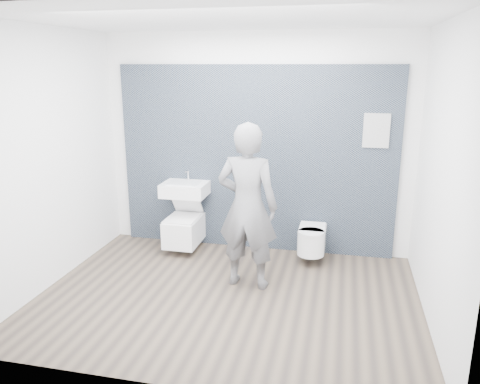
% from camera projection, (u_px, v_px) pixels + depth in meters
% --- Properties ---
extents(ground, '(4.00, 4.00, 0.00)m').
position_uv_depth(ground, '(228.00, 297.00, 4.99)').
color(ground, brown).
rests_on(ground, ground).
extents(room_shell, '(4.00, 4.00, 4.00)m').
position_uv_depth(room_shell, '(226.00, 134.00, 4.53)').
color(room_shell, silver).
rests_on(room_shell, ground).
extents(tile_wall, '(3.60, 0.06, 2.40)m').
position_uv_depth(tile_wall, '(254.00, 246.00, 6.38)').
color(tile_wall, black).
rests_on(tile_wall, ground).
extents(washbasin, '(0.58, 0.43, 0.43)m').
position_uv_depth(washbasin, '(185.00, 189.00, 6.11)').
color(washbasin, white).
rests_on(washbasin, ground).
extents(toilet_square, '(0.41, 0.60, 0.73)m').
position_uv_depth(toilet_square, '(184.00, 229.00, 6.18)').
color(toilet_square, white).
rests_on(toilet_square, ground).
extents(toilet_rounded, '(0.34, 0.57, 0.31)m').
position_uv_depth(toilet_rounded, '(312.00, 240.00, 5.84)').
color(toilet_rounded, white).
rests_on(toilet_rounded, ground).
extents(info_placard, '(0.31, 0.03, 0.41)m').
position_uv_depth(info_placard, '(367.00, 257.00, 6.02)').
color(info_placard, silver).
rests_on(info_placard, ground).
extents(visitor, '(0.70, 0.49, 1.83)m').
position_uv_depth(visitor, '(247.00, 207.00, 5.04)').
color(visitor, slate).
rests_on(visitor, ground).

